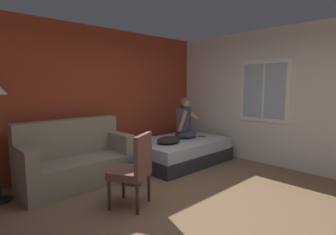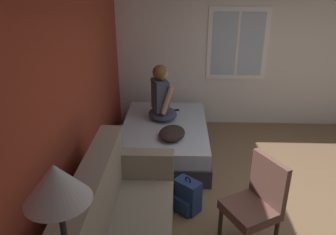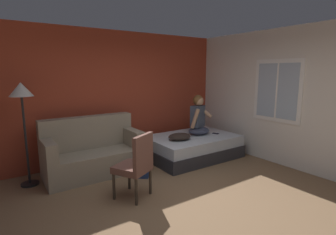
# 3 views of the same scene
# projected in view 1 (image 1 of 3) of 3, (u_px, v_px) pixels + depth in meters

# --- Properties ---
(ground_plane) EXTENTS (40.00, 40.00, 0.00)m
(ground_plane) POSITION_uv_depth(u_px,v_px,m) (194.00, 210.00, 3.37)
(ground_plane) COLOR brown
(wall_back_accent) EXTENTS (10.17, 0.16, 2.70)m
(wall_back_accent) POSITION_uv_depth(u_px,v_px,m) (93.00, 98.00, 5.06)
(wall_back_accent) COLOR #993823
(wall_back_accent) RESTS_ON ground
(wall_side_with_window) EXTENTS (0.19, 6.41, 2.70)m
(wall_side_with_window) POSITION_uv_depth(u_px,v_px,m) (285.00, 98.00, 5.03)
(wall_side_with_window) COLOR silver
(wall_side_with_window) RESTS_ON ground
(bed) EXTENTS (1.96, 1.32, 0.48)m
(bed) POSITION_uv_depth(u_px,v_px,m) (180.00, 151.00, 5.47)
(bed) COLOR #2D2D33
(bed) RESTS_ON ground
(couch) EXTENTS (1.70, 0.82, 1.04)m
(couch) POSITION_uv_depth(u_px,v_px,m) (75.00, 160.00, 4.22)
(couch) COLOR gray
(couch) RESTS_ON ground
(side_chair) EXTENTS (0.63, 0.63, 0.98)m
(side_chair) POSITION_uv_depth(u_px,v_px,m) (134.00, 167.00, 3.42)
(side_chair) COLOR #382D23
(side_chair) RESTS_ON ground
(person_seated) EXTENTS (0.64, 0.59, 0.88)m
(person_seated) POSITION_uv_depth(u_px,v_px,m) (185.00, 121.00, 5.58)
(person_seated) COLOR #383D51
(person_seated) RESTS_ON bed
(backpack) EXTENTS (0.35, 0.35, 0.46)m
(backpack) POSITION_uv_depth(u_px,v_px,m) (135.00, 172.00, 4.28)
(backpack) COLOR navy
(backpack) RESTS_ON ground
(throw_pillow) EXTENTS (0.53, 0.44, 0.14)m
(throw_pillow) POSITION_uv_depth(u_px,v_px,m) (169.00, 140.00, 5.04)
(throw_pillow) COLOR #2D231E
(throw_pillow) RESTS_ON bed
(cell_phone) EXTENTS (0.11, 0.16, 0.01)m
(cell_phone) POSITION_uv_depth(u_px,v_px,m) (202.00, 137.00, 5.71)
(cell_phone) COLOR black
(cell_phone) RESTS_ON bed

